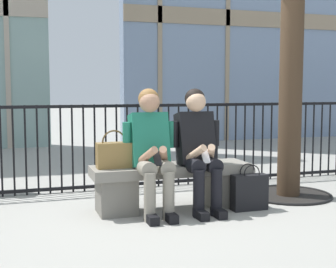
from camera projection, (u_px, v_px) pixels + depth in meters
The scene contains 7 objects.
ground_plane at pixel (171, 209), 4.81m from camera, with size 60.00×60.00×0.00m, color #9E9B93.
stone_bench at pixel (171, 182), 4.79m from camera, with size 1.60×0.44×0.45m.
seated_person_with_phone at pixel (152, 147), 4.55m from camera, with size 0.52×0.66×1.21m.
seated_person_companion at pixel (198, 145), 4.70m from camera, with size 0.52×0.66×1.21m.
handbag_on_bench at pixel (114, 154), 4.57m from camera, with size 0.34×0.16×0.37m.
shopping_bag at pixel (249, 192), 4.75m from camera, with size 0.36×0.13×0.46m.
plaza_railing at pixel (143, 145), 5.79m from camera, with size 9.56×0.04×1.02m.
Camera 1 is at (-1.48, -4.48, 1.22)m, focal length 50.91 mm.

